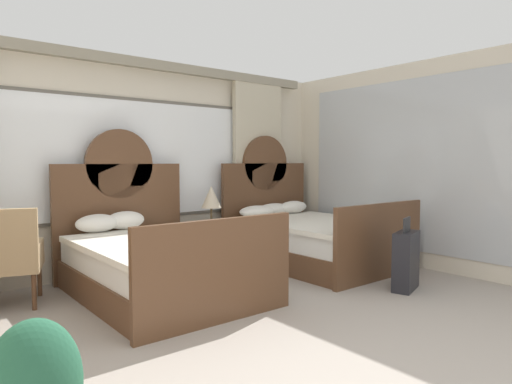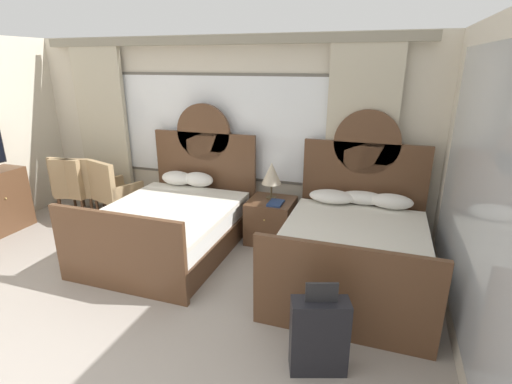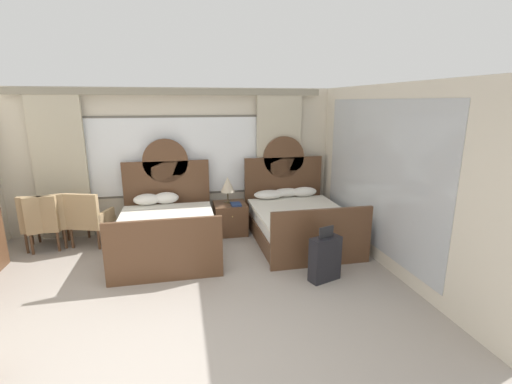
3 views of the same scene
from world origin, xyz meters
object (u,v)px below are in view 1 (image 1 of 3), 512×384
Objects in this scene: nightstand_between_beds at (217,246)px; suitcase_on_floor at (406,260)px; bed_near_mirror at (311,237)px; book_on_nightstand at (228,223)px; table_lamp_on_nightstand at (211,197)px; armchair_by_window_left at (7,255)px; bed_near_window at (159,261)px.

nightstand_between_beds is 2.38m from suitcase_on_floor.
book_on_nightstand is at bearing 154.96° from bed_near_mirror.
table_lamp_on_nightstand is (-1.17, 0.69, 0.56)m from bed_near_mirror.
bed_near_mirror is 4.33× the size of table_lamp_on_nightstand.
suitcase_on_floor is at bearing -64.75° from table_lamp_on_nightstand.
suitcase_on_floor is (1.03, -2.15, 0.03)m from nightstand_between_beds.
armchair_by_window_left is (-3.62, 0.50, 0.15)m from bed_near_mirror.
bed_near_window is 2.71× the size of suitcase_on_floor.
bed_near_window and bed_near_mirror have the same top height.
armchair_by_window_left is at bearing 179.72° from book_on_nightstand.
bed_near_window is at bearing -158.11° from book_on_nightstand.
nightstand_between_beds is at bearing -72.98° from table_lamp_on_nightstand.
table_lamp_on_nightstand is at bearing 4.42° from armchair_by_window_left.
bed_near_mirror is at bearing -25.04° from book_on_nightstand.
suitcase_on_floor is (3.50, -2.04, -0.19)m from armchair_by_window_left.
book_on_nightstand reaches higher than nightstand_between_beds.
book_on_nightstand is 0.27× the size of armchair_by_window_left.
suitcase_on_floor is at bearing -65.32° from book_on_nightstand.
bed_near_window is 1.43m from armchair_by_window_left.
bed_near_mirror reaches higher than nightstand_between_beds.
book_on_nightstand is at bearing -59.31° from table_lamp_on_nightstand.
suitcase_on_floor is (1.05, -2.23, -0.60)m from table_lamp_on_nightstand.
table_lamp_on_nightstand is at bearing 31.95° from bed_near_window.
armchair_by_window_left reaches higher than nightstand_between_beds.
bed_near_window is 1.36m from book_on_nightstand.
bed_near_window is 3.46× the size of nightstand_between_beds.
table_lamp_on_nightstand reaches higher than book_on_nightstand.
bed_near_window is at bearing -21.23° from armchair_by_window_left.
nightstand_between_beds is 2.39× the size of book_on_nightstand.
bed_near_mirror is at bearing -30.61° from table_lamp_on_nightstand.
armchair_by_window_left is 4.06m from suitcase_on_floor.
nightstand_between_beds is 0.64× the size of armchair_by_window_left.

